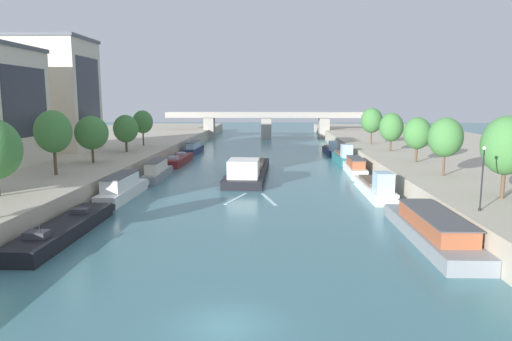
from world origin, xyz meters
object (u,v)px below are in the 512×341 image
Objects in this scene: tree_right_by_lamp at (417,133)px; tree_right_nearest at (372,120)px; tree_left_midway at (92,133)px; moored_boat_left_downstream at (157,171)px; moored_boat_right_far at (375,187)px; tree_left_third at (126,129)px; moored_boat_right_gap_after at (330,150)px; tree_left_end_of_row at (143,122)px; tree_right_third at (506,146)px; bridge_far at (266,122)px; tree_right_end_of_row at (391,127)px; moored_boat_left_near at (179,160)px; tree_left_distant at (53,132)px; moored_boat_left_upstream at (194,148)px; tree_right_distant at (445,137)px; barge_midriver at (248,170)px; moored_boat_left_far at (123,188)px; lamppost_right_bank at (482,176)px; moored_boat_right_lone at (355,167)px; moored_boat_right_upstream at (343,157)px; moored_boat_right_midway at (431,228)px.

tree_right_nearest is (-0.82, 24.88, 0.59)m from tree_right_by_lamp.
tree_left_midway is 0.91× the size of tree_right_nearest.
moored_boat_right_far is at bearing -19.64° from moored_boat_left_downstream.
tree_right_by_lamp is at bearing -13.48° from tree_left_third.
tree_left_third is 43.78m from tree_right_by_lamp.
moored_boat_right_gap_after is 1.79× the size of tree_left_end_of_row.
tree_left_midway is at bearing -91.88° from tree_left_third.
bridge_far is (-21.53, 89.52, -2.39)m from tree_right_third.
moored_boat_left_downstream is 1.86× the size of tree_right_end_of_row.
moored_boat_right_far is 2.18× the size of tree_left_midway.
moored_boat_left_near is 29.15m from tree_left_distant.
moored_boat_left_near is 1.92× the size of tree_right_third.
tree_right_distant reaches higher than moored_boat_left_upstream.
barge_midriver is at bearing -153.32° from tree_right_end_of_row.
moored_boat_left_far is at bearing -73.15° from tree_left_third.
lamppost_right_bank is (-3.77, -4.43, -1.82)m from tree_right_third.
tree_right_third is (8.03, -52.77, 6.10)m from moored_boat_right_gap_after.
tree_left_third reaches higher than moored_boat_right_far.
moored_boat_right_lone is at bearing 11.04° from tree_left_midway.
moored_boat_left_near is 1.07× the size of moored_boat_right_upstream.
moored_boat_left_upstream is at bearing 156.52° from moored_boat_right_upstream.
barge_midriver is at bearing 141.48° from moored_boat_right_far.
tree_right_by_lamp is at bearing 90.70° from tree_right_third.
moored_boat_right_upstream is 2.10× the size of tree_right_by_lamp.
moored_boat_right_upstream is 2.58× the size of lamppost_right_bank.
tree_right_distant is (34.79, -25.86, 6.04)m from moored_boat_left_near.
tree_left_midway is 12.57m from tree_left_third.
tree_right_third is at bearing -13.38° from tree_left_distant.
moored_boat_right_midway is at bearing -89.14° from moored_boat_right_gap_after.
moored_boat_left_downstream is 0.91× the size of moored_boat_right_upstream.
tree_right_end_of_row is (42.88, 15.54, -0.07)m from tree_left_midway.
tree_right_end_of_row is (35.06, -16.25, 5.31)m from moored_boat_left_upstream.
moored_boat_left_downstream is (-12.30, -2.25, 0.15)m from barge_midriver.
bridge_far reaches higher than barge_midriver.
tree_left_end_of_row reaches higher than moored_boat_left_upstream.
tree_right_distant reaches higher than tree_left_midway.
bridge_far is (21.73, 69.07, -1.85)m from tree_left_midway.
moored_boat_right_lone is 1.86× the size of tree_left_midway.
barge_midriver is at bearing -169.84° from moored_boat_right_lone.
barge_midriver is 3.88× the size of tree_left_midway.
moored_boat_right_upstream reaches higher than moored_boat_left_far.
tree_right_nearest is at bearing 90.70° from tree_right_distant.
tree_left_end_of_row reaches higher than moored_boat_right_gap_after.
tree_right_end_of_row is at bearing 36.23° from moored_boat_left_far.
barge_midriver is 4.01× the size of tree_right_by_lamp.
tree_right_end_of_row is 0.92× the size of tree_right_nearest.
lamppost_right_bank is (39.50, -24.89, -1.29)m from tree_left_midway.
moored_boat_left_downstream is 1.70× the size of tree_right_nearest.
tree_right_distant reaches higher than lamppost_right_bank.
tree_left_midway reaches higher than tree_left_third.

